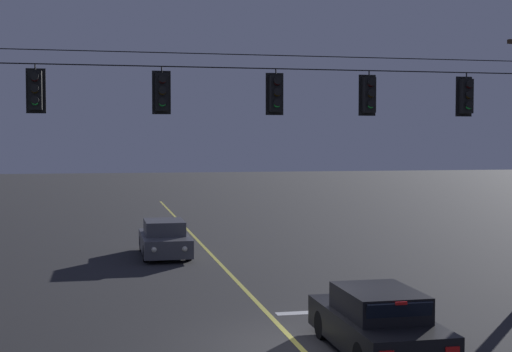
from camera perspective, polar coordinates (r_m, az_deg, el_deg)
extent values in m
plane|color=#28282B|center=(16.47, 3.47, -13.14)|extent=(180.00, 180.00, 0.00)
cube|color=#D1C64C|center=(25.78, -2.29, -7.33)|extent=(0.14, 60.00, 0.01)
cube|color=silver|center=(19.93, 6.40, -10.34)|extent=(3.40, 0.36, 0.01)
cylinder|color=black|center=(19.59, 0.60, 8.33)|extent=(15.95, 0.03, 0.03)
cylinder|color=black|center=(19.63, 0.60, 9.34)|extent=(15.95, 0.02, 0.02)
cylinder|color=black|center=(19.20, -16.73, 8.06)|extent=(0.04, 0.04, 0.18)
cube|color=black|center=(19.15, -16.71, 6.36)|extent=(0.32, 0.26, 0.96)
cube|color=black|center=(19.30, -16.67, 6.33)|extent=(0.48, 0.03, 1.12)
sphere|color=#380A0A|center=(19.01, -16.76, 7.26)|extent=(0.17, 0.17, 0.17)
cylinder|color=black|center=(18.98, -16.77, 7.39)|extent=(0.20, 0.10, 0.20)
sphere|color=#3D280A|center=(18.99, -16.75, 6.39)|extent=(0.17, 0.17, 0.17)
cylinder|color=black|center=(18.96, -16.76, 6.53)|extent=(0.20, 0.10, 0.20)
sphere|color=#1ED83F|center=(18.98, -16.74, 5.52)|extent=(0.17, 0.17, 0.17)
cylinder|color=black|center=(18.94, -16.75, 5.66)|extent=(0.20, 0.10, 0.20)
cylinder|color=black|center=(19.19, -7.31, 8.15)|extent=(0.04, 0.04, 0.18)
cube|color=black|center=(19.14, -7.30, 6.45)|extent=(0.32, 0.26, 0.96)
cube|color=black|center=(19.29, -7.34, 6.43)|extent=(0.48, 0.03, 1.12)
sphere|color=#380A0A|center=(19.00, -7.27, 7.35)|extent=(0.17, 0.17, 0.17)
cylinder|color=black|center=(18.97, -7.26, 7.49)|extent=(0.20, 0.10, 0.20)
sphere|color=#3D280A|center=(18.98, -7.26, 6.49)|extent=(0.17, 0.17, 0.17)
cylinder|color=black|center=(18.95, -7.25, 6.62)|extent=(0.20, 0.10, 0.20)
sphere|color=#1ED83F|center=(18.97, -7.26, 5.62)|extent=(0.17, 0.17, 0.17)
cylinder|color=black|center=(18.93, -7.25, 5.75)|extent=(0.20, 0.10, 0.20)
cylinder|color=black|center=(19.65, 1.54, 8.04)|extent=(0.04, 0.04, 0.18)
cube|color=black|center=(19.61, 1.54, 6.39)|extent=(0.32, 0.26, 0.96)
cube|color=black|center=(19.75, 1.44, 6.36)|extent=(0.48, 0.03, 1.12)
sphere|color=#380A0A|center=(19.47, 1.65, 7.26)|extent=(0.17, 0.17, 0.17)
cylinder|color=black|center=(19.44, 1.68, 7.39)|extent=(0.20, 0.10, 0.20)
sphere|color=#3D280A|center=(19.45, 1.65, 6.42)|extent=(0.17, 0.17, 0.17)
cylinder|color=black|center=(19.42, 1.68, 6.55)|extent=(0.20, 0.10, 0.20)
sphere|color=#1ED83F|center=(19.44, 1.65, 5.57)|extent=(0.17, 0.17, 0.17)
cylinder|color=black|center=(19.40, 1.68, 5.70)|extent=(0.20, 0.10, 0.20)
cylinder|color=black|center=(20.41, 8.75, 7.82)|extent=(0.04, 0.04, 0.18)
cube|color=black|center=(20.36, 8.74, 6.22)|extent=(0.32, 0.26, 0.96)
cube|color=black|center=(20.50, 8.59, 6.20)|extent=(0.48, 0.03, 1.12)
sphere|color=#380A0A|center=(20.24, 8.90, 7.06)|extent=(0.17, 0.17, 0.17)
cylinder|color=black|center=(20.20, 8.94, 7.19)|extent=(0.20, 0.10, 0.20)
sphere|color=#3D280A|center=(20.22, 8.90, 6.24)|extent=(0.17, 0.17, 0.17)
cylinder|color=black|center=(20.18, 8.94, 6.37)|extent=(0.20, 0.10, 0.20)
sphere|color=#1ED83F|center=(20.20, 8.89, 5.43)|extent=(0.17, 0.17, 0.17)
cylinder|color=black|center=(20.16, 8.93, 5.55)|extent=(0.20, 0.10, 0.20)
cylinder|color=black|center=(21.58, 15.98, 7.46)|extent=(0.04, 0.04, 0.18)
cube|color=black|center=(21.54, 15.96, 5.95)|extent=(0.32, 0.26, 0.96)
cube|color=black|center=(21.67, 15.78, 5.94)|extent=(0.48, 0.03, 1.12)
sphere|color=#380A0A|center=(21.42, 16.17, 6.74)|extent=(0.17, 0.17, 0.17)
cylinder|color=black|center=(21.38, 16.23, 6.86)|extent=(0.20, 0.10, 0.20)
sphere|color=#3D280A|center=(21.40, 16.16, 5.97)|extent=(0.17, 0.17, 0.17)
cylinder|color=black|center=(21.36, 16.22, 6.09)|extent=(0.20, 0.10, 0.20)
sphere|color=#1ED83F|center=(21.38, 16.15, 5.20)|extent=(0.17, 0.17, 0.17)
cylinder|color=black|center=(21.35, 16.20, 5.32)|extent=(0.20, 0.10, 0.20)
cube|color=black|center=(16.15, 9.33, -11.64)|extent=(1.80, 4.30, 0.68)
cube|color=black|center=(15.90, 9.51, -9.61)|extent=(1.51, 2.15, 0.54)
cube|color=black|center=(16.76, 8.33, -8.96)|extent=(1.40, 0.21, 0.48)
cube|color=black|center=(14.94, 11.01, -10.43)|extent=(1.37, 0.18, 0.46)
cylinder|color=black|center=(17.16, 5.18, -11.39)|extent=(0.22, 0.64, 0.64)
cylinder|color=black|center=(17.68, 10.19, -11.00)|extent=(0.22, 0.64, 0.64)
cube|color=red|center=(14.46, 14.97, -12.99)|extent=(0.28, 0.03, 0.18)
cube|color=red|center=(14.79, 11.18, -9.65)|extent=(0.24, 0.04, 0.06)
cube|color=#4C4C51|center=(29.21, -7.10, -5.16)|extent=(1.80, 4.30, 0.68)
cube|color=#4C4C51|center=(29.25, -7.12, -3.94)|extent=(1.51, 2.15, 0.54)
cube|color=black|center=(28.32, -6.97, -4.16)|extent=(1.40, 0.21, 0.48)
cube|color=black|center=(30.30, -7.29, -3.71)|extent=(1.37, 0.18, 0.46)
cylinder|color=black|center=(28.00, -5.24, -5.88)|extent=(0.22, 0.64, 0.64)
cylinder|color=black|center=(27.86, -8.50, -5.94)|extent=(0.22, 0.64, 0.64)
cylinder|color=black|center=(30.62, -5.81, -5.14)|extent=(0.22, 0.64, 0.64)
cylinder|color=black|center=(30.50, -8.79, -5.19)|extent=(0.22, 0.64, 0.64)
sphere|color=white|center=(27.11, -5.54, -5.63)|extent=(0.20, 0.20, 0.20)
sphere|color=white|center=(27.02, -7.90, -5.68)|extent=(0.20, 0.20, 0.20)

